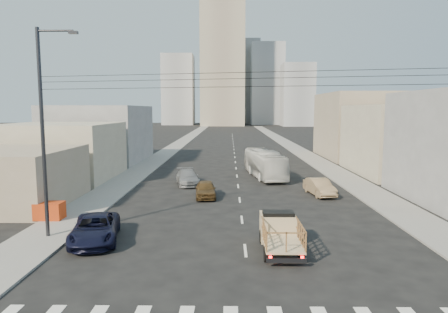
{
  "coord_description": "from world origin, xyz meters",
  "views": [
    {
      "loc": [
        -0.86,
        -18.54,
        7.47
      ],
      "look_at": [
        -1.32,
        15.15,
        3.5
      ],
      "focal_mm": 32.0,
      "sensor_mm": 36.0,
      "label": 1
    }
  ],
  "objects_px": {
    "sedan_tan": "(320,187)",
    "navy_pickup": "(95,229)",
    "flatbed_pickup": "(280,230)",
    "city_bus": "(264,164)",
    "sedan_grey": "(188,177)",
    "crate_stack": "(49,211)",
    "sedan_brown": "(206,189)",
    "streetlamp_left": "(44,128)"
  },
  "relations": [
    {
      "from": "sedan_brown",
      "to": "sedan_grey",
      "type": "height_order",
      "value": "sedan_grey"
    },
    {
      "from": "navy_pickup",
      "to": "sedan_tan",
      "type": "distance_m",
      "value": 20.0
    },
    {
      "from": "flatbed_pickup",
      "to": "sedan_grey",
      "type": "bearing_deg",
      "value": 110.17
    },
    {
      "from": "sedan_tan",
      "to": "navy_pickup",
      "type": "bearing_deg",
      "value": -149.95
    },
    {
      "from": "sedan_grey",
      "to": "streetlamp_left",
      "type": "relative_size",
      "value": 0.42
    },
    {
      "from": "city_bus",
      "to": "streetlamp_left",
      "type": "relative_size",
      "value": 0.89
    },
    {
      "from": "navy_pickup",
      "to": "sedan_tan",
      "type": "xyz_separation_m",
      "value": [
        15.53,
        12.59,
        -0.02
      ]
    },
    {
      "from": "flatbed_pickup",
      "to": "city_bus",
      "type": "relative_size",
      "value": 0.41
    },
    {
      "from": "sedan_tan",
      "to": "sedan_brown",
      "type": "bearing_deg",
      "value": 176.99
    },
    {
      "from": "sedan_brown",
      "to": "sedan_tan",
      "type": "xyz_separation_m",
      "value": [
        9.94,
        1.04,
        0.02
      ]
    },
    {
      "from": "navy_pickup",
      "to": "sedan_brown",
      "type": "height_order",
      "value": "navy_pickup"
    },
    {
      "from": "city_bus",
      "to": "navy_pickup",
      "type": "bearing_deg",
      "value": -126.29
    },
    {
      "from": "flatbed_pickup",
      "to": "streetlamp_left",
      "type": "distance_m",
      "value": 14.4
    },
    {
      "from": "sedan_tan",
      "to": "streetlamp_left",
      "type": "height_order",
      "value": "streetlamp_left"
    },
    {
      "from": "streetlamp_left",
      "to": "sedan_grey",
      "type": "bearing_deg",
      "value": 69.3
    },
    {
      "from": "flatbed_pickup",
      "to": "city_bus",
      "type": "bearing_deg",
      "value": 87.05
    },
    {
      "from": "sedan_tan",
      "to": "crate_stack",
      "type": "xyz_separation_m",
      "value": [
        -20.05,
        -8.38,
        -0.04
      ]
    },
    {
      "from": "sedan_grey",
      "to": "sedan_brown",
      "type": "bearing_deg",
      "value": -81.8
    },
    {
      "from": "navy_pickup",
      "to": "sedan_grey",
      "type": "relative_size",
      "value": 1.07
    },
    {
      "from": "flatbed_pickup",
      "to": "crate_stack",
      "type": "height_order",
      "value": "flatbed_pickup"
    },
    {
      "from": "sedan_tan",
      "to": "crate_stack",
      "type": "height_order",
      "value": "sedan_tan"
    },
    {
      "from": "sedan_brown",
      "to": "sedan_tan",
      "type": "relative_size",
      "value": 0.94
    },
    {
      "from": "sedan_brown",
      "to": "streetlamp_left",
      "type": "distance_m",
      "value": 14.97
    },
    {
      "from": "navy_pickup",
      "to": "crate_stack",
      "type": "xyz_separation_m",
      "value": [
        -4.52,
        4.21,
        -0.06
      ]
    },
    {
      "from": "sedan_tan",
      "to": "crate_stack",
      "type": "distance_m",
      "value": 21.73
    },
    {
      "from": "sedan_grey",
      "to": "streetlamp_left",
      "type": "height_order",
      "value": "streetlamp_left"
    },
    {
      "from": "sedan_tan",
      "to": "flatbed_pickup",
      "type": "bearing_deg",
      "value": -119.56
    },
    {
      "from": "sedan_tan",
      "to": "sedan_grey",
      "type": "relative_size",
      "value": 0.88
    },
    {
      "from": "sedan_grey",
      "to": "streetlamp_left",
      "type": "xyz_separation_m",
      "value": [
        -6.34,
        -16.79,
        5.71
      ]
    },
    {
      "from": "city_bus",
      "to": "crate_stack",
      "type": "relative_size",
      "value": 5.95
    },
    {
      "from": "sedan_brown",
      "to": "sedan_tan",
      "type": "distance_m",
      "value": 10.0
    },
    {
      "from": "navy_pickup",
      "to": "sedan_brown",
      "type": "xyz_separation_m",
      "value": [
        5.59,
        11.55,
        -0.04
      ]
    },
    {
      "from": "crate_stack",
      "to": "flatbed_pickup",
      "type": "bearing_deg",
      "value": -20.42
    },
    {
      "from": "flatbed_pickup",
      "to": "sedan_tan",
      "type": "bearing_deg",
      "value": 69.42
    },
    {
      "from": "flatbed_pickup",
      "to": "streetlamp_left",
      "type": "xyz_separation_m",
      "value": [
        -13.23,
        1.96,
        5.34
      ]
    },
    {
      "from": "navy_pickup",
      "to": "sedan_brown",
      "type": "distance_m",
      "value": 12.83
    },
    {
      "from": "sedan_tan",
      "to": "streetlamp_left",
      "type": "xyz_separation_m",
      "value": [
        -18.45,
        -11.94,
        5.71
      ]
    },
    {
      "from": "flatbed_pickup",
      "to": "sedan_tan",
      "type": "xyz_separation_m",
      "value": [
        5.22,
        13.9,
        -0.37
      ]
    },
    {
      "from": "navy_pickup",
      "to": "city_bus",
      "type": "distance_m",
      "value": 24.95
    },
    {
      "from": "sedan_brown",
      "to": "sedan_tan",
      "type": "bearing_deg",
      "value": 1.5
    },
    {
      "from": "sedan_grey",
      "to": "crate_stack",
      "type": "bearing_deg",
      "value": -132.96
    },
    {
      "from": "sedan_tan",
      "to": "crate_stack",
      "type": "relative_size",
      "value": 2.46
    }
  ]
}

